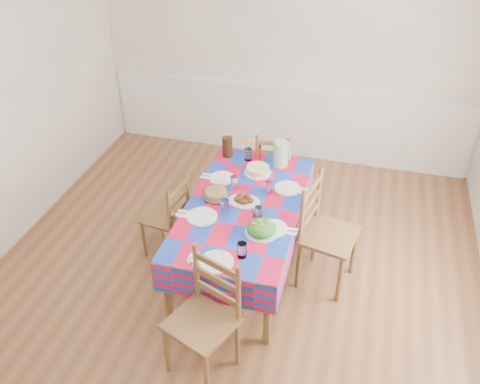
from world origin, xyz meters
name	(u,v)px	position (x,y,z in m)	size (l,w,h in m)	color
room	(227,161)	(0.00, 0.00, 1.35)	(4.58, 5.08, 2.78)	brown
wainscot	(285,120)	(0.00, 2.48, 0.49)	(4.41, 0.06, 0.92)	white
dining_table	(244,211)	(0.05, 0.34, 0.64)	(0.99, 1.83, 0.71)	brown
setting_near_head	(225,257)	(0.09, -0.40, 0.74)	(0.43, 0.29, 0.13)	white
setting_left_near	(209,213)	(-0.19, 0.10, 0.74)	(0.49, 0.29, 0.13)	white
setting_left_far	(226,179)	(-0.21, 0.63, 0.74)	(0.44, 0.26, 0.12)	white
setting_right_near	(268,222)	(0.32, 0.11, 0.74)	(0.45, 0.26, 0.11)	white
setting_right_far	(281,188)	(0.32, 0.63, 0.74)	(0.45, 0.26, 0.12)	white
meat_platter	(244,200)	(0.04, 0.36, 0.74)	(0.30, 0.21, 0.06)	white
salad_platter	(262,229)	(0.29, -0.01, 0.76)	(0.27, 0.27, 0.11)	white
pasta_bowl	(216,194)	(-0.22, 0.36, 0.75)	(0.22, 0.22, 0.08)	white
cake	(258,170)	(0.05, 0.86, 0.75)	(0.26, 0.26, 0.07)	white
serving_utensils	(256,211)	(0.17, 0.26, 0.72)	(0.13, 0.29, 0.01)	black
flower_vase	(248,151)	(-0.11, 1.07, 0.81)	(0.15, 0.12, 0.24)	white
hot_sauce	(260,152)	(0.00, 1.14, 0.79)	(0.04, 0.04, 0.15)	#AE2F0D
green_pitcher	(281,154)	(0.22, 1.06, 0.84)	(0.14, 0.14, 0.25)	#9CC48A
tea_pitcher	(227,147)	(-0.33, 1.10, 0.82)	(0.10, 0.10, 0.21)	black
name_card	(210,272)	(0.03, -0.56, 0.72)	(0.07, 0.02, 0.02)	white
chair_near	(205,319)	(0.06, -0.81, 0.50)	(0.57, 0.56, 1.01)	brown
chair_far	(272,166)	(0.05, 1.49, 0.42)	(0.42, 0.41, 0.84)	brown
chair_left	(169,217)	(-0.69, 0.33, 0.43)	(0.42, 0.43, 0.87)	brown
chair_right	(324,234)	(0.77, 0.35, 0.52)	(0.53, 0.55, 1.06)	brown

